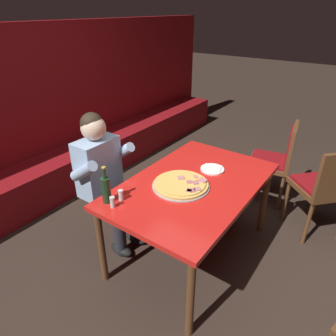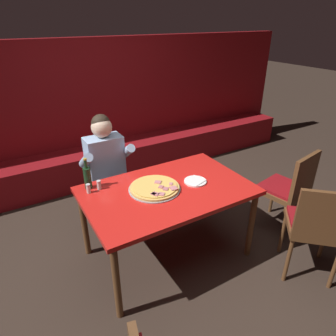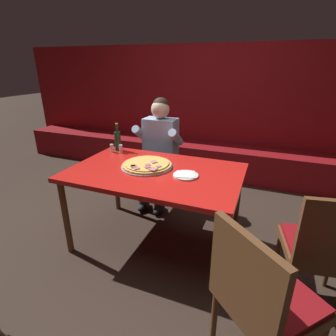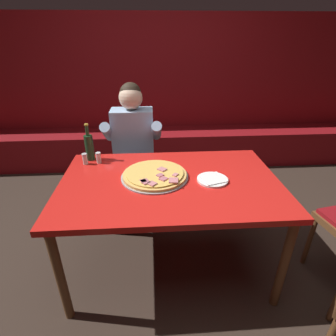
% 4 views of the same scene
% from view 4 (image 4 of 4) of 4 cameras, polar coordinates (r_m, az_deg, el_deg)
% --- Properties ---
extents(ground_plane, '(24.00, 24.00, 0.00)m').
position_cam_4_polar(ground_plane, '(2.26, 0.36, -19.60)').
color(ground_plane, '#33261E').
extents(booth_wall_panel, '(6.80, 0.16, 1.90)m').
position_cam_4_polar(booth_wall_panel, '(3.79, -2.07, 16.52)').
color(booth_wall_panel, maroon).
rests_on(booth_wall_panel, ground_plane).
extents(booth_bench, '(6.46, 0.48, 0.46)m').
position_cam_4_polar(booth_bench, '(3.69, -1.72, 4.54)').
color(booth_bench, maroon).
rests_on(booth_bench, ground_plane).
extents(main_dining_table, '(1.49, 0.95, 0.76)m').
position_cam_4_polar(main_dining_table, '(1.82, 0.42, -4.66)').
color(main_dining_table, brown).
rests_on(main_dining_table, ground_plane).
extents(pizza, '(0.47, 0.47, 0.05)m').
position_cam_4_polar(pizza, '(1.82, -2.89, -1.51)').
color(pizza, '#9E9EA3').
rests_on(pizza, main_dining_table).
extents(plate_white_paper, '(0.21, 0.21, 0.02)m').
position_cam_4_polar(plate_white_paper, '(1.80, 9.66, -2.48)').
color(plate_white_paper, white).
rests_on(plate_white_paper, main_dining_table).
extents(beer_bottle, '(0.07, 0.07, 0.29)m').
position_cam_4_polar(beer_bottle, '(2.13, -16.75, 4.50)').
color(beer_bottle, '#19381E').
rests_on(beer_bottle, main_dining_table).
extents(shaker_oregano, '(0.04, 0.04, 0.09)m').
position_cam_4_polar(shaker_oregano, '(2.09, -17.61, 1.79)').
color(shaker_oregano, silver).
rests_on(shaker_oregano, main_dining_table).
extents(shaker_red_pepper_flakes, '(0.04, 0.04, 0.09)m').
position_cam_4_polar(shaker_red_pepper_flakes, '(2.08, -14.85, 2.05)').
color(shaker_red_pepper_flakes, silver).
rests_on(shaker_red_pepper_flakes, main_dining_table).
extents(diner_seated_blue_shirt, '(0.53, 0.53, 1.27)m').
position_cam_4_polar(diner_seated_blue_shirt, '(2.46, -7.60, 4.46)').
color(diner_seated_blue_shirt, black).
rests_on(diner_seated_blue_shirt, ground_plane).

